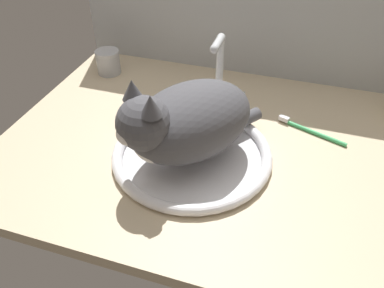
% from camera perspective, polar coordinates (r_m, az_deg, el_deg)
% --- Properties ---
extents(countertop, '(1.04, 0.74, 0.03)m').
position_cam_1_polar(countertop, '(0.94, 3.60, -0.76)').
color(countertop, '#CCB793').
rests_on(countertop, ground).
extents(backsplash_wall, '(1.04, 0.02, 0.44)m').
position_cam_1_polar(backsplash_wall, '(1.16, 9.08, 18.84)').
color(backsplash_wall, '#B2B7BC').
rests_on(backsplash_wall, ground).
extents(sink_basin, '(0.37, 0.37, 0.03)m').
position_cam_1_polar(sink_basin, '(0.88, 0.00, -1.46)').
color(sink_basin, white).
rests_on(sink_basin, countertop).
extents(faucet, '(0.17, 0.10, 0.20)m').
position_cam_1_polar(faucet, '(1.03, 3.97, 9.50)').
color(faucet, silver).
rests_on(faucet, countertop).
extents(cat, '(0.32, 0.35, 0.20)m').
position_cam_1_polar(cat, '(0.81, -1.25, 3.28)').
color(cat, '#4C4C51').
rests_on(cat, sink_basin).
extents(metal_jar, '(0.07, 0.07, 0.07)m').
position_cam_1_polar(metal_jar, '(1.23, -12.37, 11.86)').
color(metal_jar, '#B2B5BA').
rests_on(metal_jar, countertop).
extents(toothbrush, '(0.17, 0.07, 0.02)m').
position_cam_1_polar(toothbrush, '(1.00, 17.15, 1.95)').
color(toothbrush, '#3FB266').
rests_on(toothbrush, countertop).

